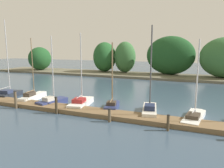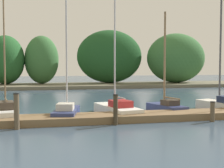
{
  "view_description": "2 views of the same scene",
  "coord_description": "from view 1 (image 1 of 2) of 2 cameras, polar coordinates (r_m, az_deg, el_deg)",
  "views": [
    {
      "loc": [
        8.17,
        -2.5,
        5.45
      ],
      "look_at": [
        0.68,
        15.81,
        2.07
      ],
      "focal_mm": 34.46,
      "sensor_mm": 36.0,
      "label": 1
    },
    {
      "loc": [
        -5.83,
        -2.23,
        2.76
      ],
      "look_at": [
        -1.87,
        15.75,
        1.66
      ],
      "focal_mm": 49.86,
      "sensor_mm": 36.0,
      "label": 2
    }
  ],
  "objects": [
    {
      "name": "dock_pier",
      "position": [
        18.06,
        -5.76,
        -7.34
      ],
      "size": [
        24.44,
        1.8,
        0.35
      ],
      "color": "brown",
      "rests_on": "ground"
    },
    {
      "name": "far_shore",
      "position": [
        41.75,
        9.85,
        6.22
      ],
      "size": [
        69.76,
        8.49,
        7.54
      ],
      "color": "#66604C",
      "rests_on": "ground"
    },
    {
      "name": "sailboat_0",
      "position": [
        26.49,
        -25.58,
        -2.25
      ],
      "size": [
        1.96,
        3.56,
        8.35
      ],
      "rotation": [
        0.0,
        0.0,
        1.76
      ],
      "color": "#232833",
      "rests_on": "ground"
    },
    {
      "name": "sailboat_1",
      "position": [
        24.0,
        -20.15,
        -3.08
      ],
      "size": [
        1.56,
        4.39,
        6.39
      ],
      "rotation": [
        0.0,
        0.0,
        1.74
      ],
      "color": "white",
      "rests_on": "ground"
    },
    {
      "name": "sailboat_2",
      "position": [
        21.45,
        -15.42,
        -4.34
      ],
      "size": [
        1.69,
        3.46,
        6.49
      ],
      "rotation": [
        0.0,
        0.0,
        1.37
      ],
      "color": "navy",
      "rests_on": "ground"
    },
    {
      "name": "sailboat_3",
      "position": [
        20.42,
        -8.13,
        -4.82
      ],
      "size": [
        2.0,
        4.33,
        6.75
      ],
      "rotation": [
        0.0,
        0.0,
        1.76
      ],
      "color": "white",
      "rests_on": "ground"
    },
    {
      "name": "sailboat_4",
      "position": [
        19.29,
        0.02,
        -5.46
      ],
      "size": [
        1.65,
        3.11,
        5.87
      ],
      "rotation": [
        0.0,
        0.0,
        1.81
      ],
      "color": "navy",
      "rests_on": "ground"
    },
    {
      "name": "sailboat_5",
      "position": [
        18.05,
        9.96,
        -6.56
      ],
      "size": [
        1.78,
        3.99,
        7.17
      ],
      "rotation": [
        0.0,
        0.0,
        1.77
      ],
      "color": "silver",
      "rests_on": "ground"
    },
    {
      "name": "sailboat_6",
      "position": [
        17.53,
        21.0,
        -7.99
      ],
      "size": [
        1.7,
        4.42,
        6.05
      ],
      "rotation": [
        0.0,
        0.0,
        1.44
      ],
      "color": "white",
      "rests_on": "ground"
    },
    {
      "name": "mooring_piling_1",
      "position": [
        21.22,
        -24.22,
        -3.84
      ],
      "size": [
        0.26,
        0.26,
        1.58
      ],
      "color": "brown",
      "rests_on": "ground"
    },
    {
      "name": "mooring_piling_2",
      "position": [
        18.4,
        -14.57,
        -5.51
      ],
      "size": [
        0.24,
        0.24,
        1.44
      ],
      "color": "#3D3323",
      "rests_on": "ground"
    },
    {
      "name": "mooring_piling_3",
      "position": [
        15.97,
        -0.66,
        -8.33
      ],
      "size": [
        0.25,
        0.25,
        1.0
      ],
      "color": "brown",
      "rests_on": "ground"
    },
    {
      "name": "mooring_piling_4",
      "position": [
        14.83,
        14.65,
        -9.91
      ],
      "size": [
        0.22,
        0.22,
        1.1
      ],
      "color": "#4C3D28",
      "rests_on": "ground"
    }
  ]
}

